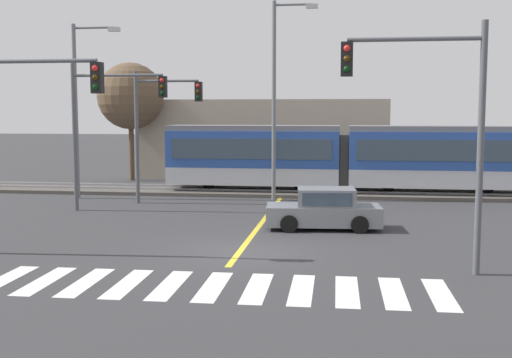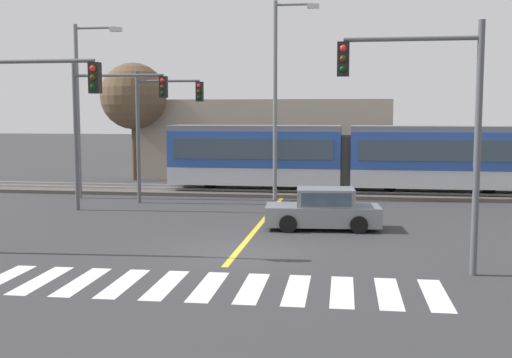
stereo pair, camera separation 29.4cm
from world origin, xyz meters
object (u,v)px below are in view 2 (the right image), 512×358
object	(u,v)px
light_rail_tram	(346,156)
street_lamp_centre	(279,90)
bare_tree_far_west	(133,96)
traffic_light_far_left	(159,118)
traffic_light_near_left	(24,120)
traffic_light_near_right	(432,110)
street_lamp_west	(82,100)
traffic_light_mid_left	(106,114)
sedan_crossing	(323,210)

from	to	relation	value
light_rail_tram	street_lamp_centre	world-z (taller)	street_lamp_centre
bare_tree_far_west	street_lamp_centre	bearing A→B (deg)	-37.75
traffic_light_far_left	bare_tree_far_west	size ratio (longest dim) A/B	0.84
street_lamp_centre	bare_tree_far_west	world-z (taller)	street_lamp_centre
traffic_light_near_left	traffic_light_near_right	distance (m)	11.78
traffic_light_near_right	bare_tree_far_west	size ratio (longest dim) A/B	0.90
traffic_light_far_left	street_lamp_centre	xyz separation A→B (m)	(5.41, 1.95, 1.34)
light_rail_tram	traffic_light_near_left	world-z (taller)	traffic_light_near_left
traffic_light_near_left	traffic_light_far_left	size ratio (longest dim) A/B	0.99
traffic_light_near_right	street_lamp_west	xyz separation A→B (m)	(-15.35, 12.96, 0.54)
street_lamp_west	traffic_light_mid_left	bearing A→B (deg)	-54.21
light_rail_tram	traffic_light_near_left	size ratio (longest dim) A/B	3.02
light_rail_tram	traffic_light_mid_left	xyz separation A→B (m)	(-10.24, -7.06, 2.16)
light_rail_tram	traffic_light_near_left	distance (m)	18.35
traffic_light_mid_left	traffic_light_near_right	bearing A→B (deg)	-36.03
sedan_crossing	traffic_light_near_right	bearing A→B (deg)	-63.59
traffic_light_mid_left	street_lamp_west	bearing A→B (deg)	125.79
traffic_light_near_right	traffic_light_mid_left	world-z (taller)	traffic_light_near_right
light_rail_tram	traffic_light_mid_left	size ratio (longest dim) A/B	2.89
street_lamp_centre	bare_tree_far_west	distance (m)	12.75
sedan_crossing	bare_tree_far_west	xyz separation A→B (m)	(-12.61, 15.31, 4.58)
traffic_light_near_left	traffic_light_far_left	bearing A→B (deg)	86.24
traffic_light_mid_left	bare_tree_far_west	size ratio (longest dim) A/B	0.87
street_lamp_centre	bare_tree_far_west	bearing A→B (deg)	142.25
sedan_crossing	traffic_light_near_left	world-z (taller)	traffic_light_near_left
light_rail_tram	street_lamp_centre	xyz separation A→B (m)	(-3.23, -2.54, 3.34)
street_lamp_west	traffic_light_near_right	bearing A→B (deg)	-40.18
traffic_light_far_left	traffic_light_mid_left	xyz separation A→B (m)	(-1.60, -2.57, 0.16)
light_rail_tram	bare_tree_far_west	bearing A→B (deg)	158.41
bare_tree_far_west	traffic_light_far_left	bearing A→B (deg)	-64.41
light_rail_tram	traffic_light_near_left	bearing A→B (deg)	-120.93
traffic_light_near_left	street_lamp_west	size ratio (longest dim) A/B	0.71
sedan_crossing	traffic_light_near_right	xyz separation A→B (m)	(3.08, -6.20, 3.67)
traffic_light_mid_left	bare_tree_far_west	distance (m)	12.75
traffic_light_near_left	light_rail_tram	bearing A→B (deg)	59.07
traffic_light_near_left	street_lamp_centre	xyz separation A→B (m)	(6.14, 13.10, 1.29)
traffic_light_near_left	traffic_light_near_right	world-z (taller)	traffic_light_near_right
traffic_light_near_left	street_lamp_west	distance (m)	12.89
traffic_light_near_left	traffic_light_near_right	size ratio (longest dim) A/B	0.92
sedan_crossing	bare_tree_far_west	distance (m)	20.36
traffic_light_far_left	bare_tree_far_west	distance (m)	10.88
street_lamp_centre	sedan_crossing	bearing A→B (deg)	-71.35
light_rail_tram	traffic_light_near_right	distance (m)	16.58
traffic_light_near_right	bare_tree_far_west	xyz separation A→B (m)	(-15.70, 21.51, 0.91)
traffic_light_near_right	street_lamp_centre	distance (m)	14.84
traffic_light_near_left	street_lamp_centre	world-z (taller)	street_lamp_centre
traffic_light_near_left	bare_tree_far_west	bearing A→B (deg)	100.67
light_rail_tram	street_lamp_centre	distance (m)	5.29
sedan_crossing	bare_tree_far_west	size ratio (longest dim) A/B	0.59
traffic_light_far_left	bare_tree_far_west	bearing A→B (deg)	115.59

